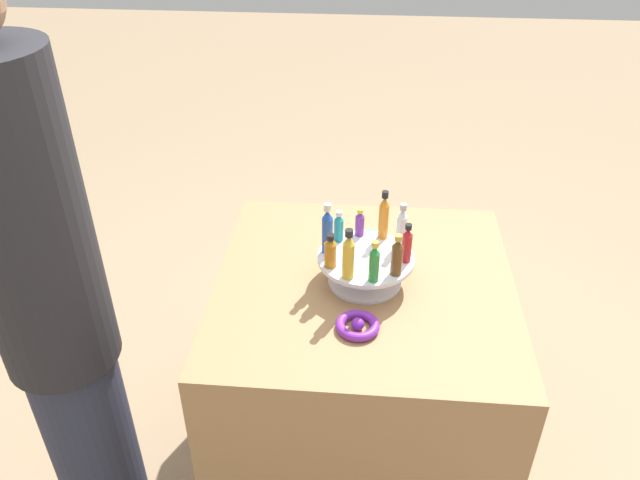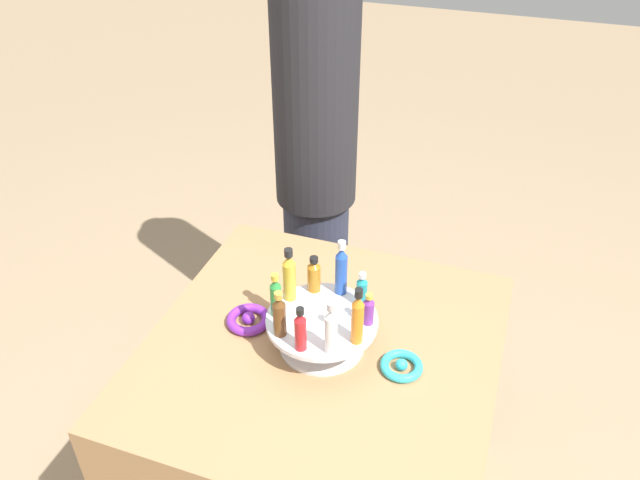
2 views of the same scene
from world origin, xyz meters
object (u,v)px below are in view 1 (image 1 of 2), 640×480
(bottle_brown, at_px, (397,256))
(display_stand, at_px, (365,267))
(bottle_red, at_px, (407,244))
(bottle_amber, at_px, (330,252))
(bottle_clear, at_px, (402,228))
(bottle_purple, at_px, (360,223))
(person_figure, at_px, (53,312))
(bottle_gold, at_px, (348,256))
(ribbon_bow_purple, at_px, (358,325))
(bottle_blue, at_px, (327,230))
(bottle_teal, at_px, (339,227))
(bottle_green, at_px, (374,263))
(bottle_orange, at_px, (384,217))
(ribbon_bow_teal, at_px, (371,239))

(bottle_brown, bearing_deg, display_stand, -132.52)
(display_stand, height_order, bottle_red, bottle_red)
(bottle_amber, relative_size, bottle_clear, 0.72)
(bottle_purple, xyz_separation_m, person_figure, (0.39, -0.73, -0.05))
(bottle_amber, xyz_separation_m, bottle_gold, (0.04, 0.05, 0.02))
(person_figure, bearing_deg, bottle_brown, -6.39)
(person_figure, bearing_deg, ribbon_bow_purple, -14.10)
(bottle_blue, distance_m, bottle_brown, 0.20)
(bottle_purple, xyz_separation_m, bottle_teal, (0.03, -0.06, 0.00))
(bottle_clear, bearing_deg, bottle_brown, -6.52)
(bottle_amber, distance_m, bottle_green, 0.13)
(bottle_orange, bearing_deg, bottle_blue, -60.52)
(bottle_green, height_order, bottle_red, bottle_green)
(bottle_green, distance_m, bottle_clear, 0.17)
(bottle_green, xyz_separation_m, bottle_red, (-0.09, 0.09, -0.00))
(bottle_teal, relative_size, ribbon_bow_purple, 0.84)
(bottle_amber, height_order, person_figure, person_figure)
(bottle_green, distance_m, ribbon_bow_purple, 0.16)
(display_stand, relative_size, bottle_gold, 1.82)
(bottle_gold, bearing_deg, ribbon_bow_teal, 169.06)
(ribbon_bow_teal, xyz_separation_m, person_figure, (0.48, -0.77, 0.06))
(bottle_clear, bearing_deg, ribbon_bow_purple, -22.86)
(bottle_amber, relative_size, person_figure, 0.06)
(bottle_green, relative_size, bottle_brown, 0.99)
(bottle_brown, bearing_deg, ribbon_bow_teal, -166.29)
(bottle_purple, xyz_separation_m, ribbon_bow_purple, (0.30, 0.01, -0.11))
(bottle_orange, height_order, bottle_teal, bottle_orange)
(ribbon_bow_teal, relative_size, ribbon_bow_purple, 0.89)
(bottle_teal, distance_m, bottle_amber, 0.13)
(bottle_purple, height_order, bottle_amber, bottle_amber)
(bottle_brown, height_order, bottle_clear, bottle_clear)
(bottle_orange, distance_m, bottle_red, 0.13)
(bottle_purple, height_order, ribbon_bow_purple, bottle_purple)
(bottle_gold, xyz_separation_m, bottle_red, (-0.09, 0.15, -0.01))
(bottle_orange, height_order, bottle_purple, bottle_orange)
(ribbon_bow_teal, xyz_separation_m, ribbon_bow_purple, (0.40, -0.03, 0.00))
(bottle_blue, distance_m, person_figure, 0.72)
(display_stand, distance_m, ribbon_bow_purple, 0.20)
(bottle_orange, relative_size, bottle_gold, 1.02)
(bottle_brown, height_order, person_figure, person_figure)
(bottle_purple, height_order, bottle_brown, bottle_brown)
(ribbon_bow_teal, bearing_deg, bottle_red, 23.93)
(bottle_brown, height_order, ribbon_bow_teal, bottle_brown)
(bottle_brown, bearing_deg, ribbon_bow_purple, -35.97)
(display_stand, bearing_deg, bottle_red, 83.48)
(bottle_orange, height_order, bottle_amber, bottle_orange)
(bottle_purple, bearing_deg, bottle_brown, 29.48)
(bottle_teal, distance_m, bottle_gold, 0.18)
(bottle_blue, relative_size, bottle_red, 1.31)
(bottle_gold, bearing_deg, ribbon_bow_purple, 17.34)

